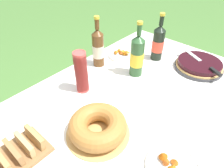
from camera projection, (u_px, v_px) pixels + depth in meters
name	position (u px, v px, depth m)	size (l,w,h in m)	color
ground_plane	(124.00, 168.00, 1.51)	(16.00, 16.00, 0.00)	#4C7A38
garden_table	(128.00, 112.00, 1.13)	(1.71, 1.06, 0.67)	brown
tablecloth	(129.00, 106.00, 1.10)	(1.72, 1.07, 0.10)	white
berry_tart	(199.00, 65.00, 1.35)	(0.32, 0.32, 0.06)	#38383D
serving_knife	(203.00, 63.00, 1.30)	(0.20, 0.34, 0.01)	silver
bundt_cake	(98.00, 127.00, 0.91)	(0.30, 0.30, 0.10)	tan
cup_stack	(81.00, 73.00, 1.11)	(0.07, 0.07, 0.25)	#E04C47
cider_bottle_green	(137.00, 56.00, 1.23)	(0.09, 0.09, 0.35)	#2D562D
cider_bottle_amber	(98.00, 48.00, 1.32)	(0.08, 0.08, 0.34)	brown
juice_bottle_red	(158.00, 43.00, 1.39)	(0.08, 0.08, 0.33)	black
snack_plate_near	(122.00, 54.00, 1.49)	(0.20, 0.20, 0.06)	white
snack_plate_left	(172.00, 167.00, 0.80)	(0.22, 0.22, 0.05)	white
bread_board	(15.00, 154.00, 0.82)	(0.26, 0.18, 0.07)	olive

